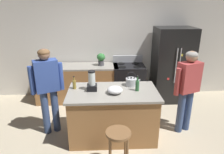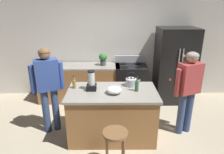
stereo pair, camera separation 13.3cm
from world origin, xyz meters
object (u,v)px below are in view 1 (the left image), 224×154
object	(u,v)px
blender_appliance	(92,82)
tea_kettle	(131,82)
kitchen_island	(113,114)
potted_plant	(101,59)
person_by_sink_right	(188,85)
mixing_bowl	(115,90)
refrigerator	(172,65)
stove_range	(128,82)
bottle_olive_oil	(137,85)
person_by_island_left	(47,84)
bottle_vinegar	(74,84)
bar_stool	(118,141)

from	to	relation	value
blender_appliance	tea_kettle	world-z (taller)	blender_appliance
kitchen_island	potted_plant	xyz separation A→B (m)	(-0.21, 1.55, 0.63)
kitchen_island	person_by_sink_right	xyz separation A→B (m)	(1.37, 0.11, 0.50)
mixing_bowl	refrigerator	bearing A→B (deg)	46.49
stove_range	tea_kettle	world-z (taller)	tea_kettle
kitchen_island	stove_range	bearing A→B (deg)	72.76
person_by_sink_right	bottle_olive_oil	xyz separation A→B (m)	(-0.94, -0.12, 0.06)
stove_range	person_by_island_left	bearing A→B (deg)	-140.79
bottle_vinegar	bottle_olive_oil	bearing A→B (deg)	-7.17
person_by_sink_right	bottle_vinegar	world-z (taller)	person_by_sink_right
kitchen_island	mixing_bowl	world-z (taller)	mixing_bowl
blender_appliance	bar_stool	bearing A→B (deg)	-66.01
stove_range	refrigerator	bearing A→B (deg)	-1.33
kitchen_island	mixing_bowl	size ratio (longest dim) A/B	5.97
bar_stool	mixing_bowl	xyz separation A→B (m)	(-0.00, 0.74, 0.46)
person_by_island_left	blender_appliance	distance (m)	0.82
person_by_island_left	bottle_vinegar	world-z (taller)	person_by_island_left
person_by_sink_right	bottle_olive_oil	bearing A→B (deg)	-172.85
refrigerator	blender_appliance	xyz separation A→B (m)	(-1.90, -1.44, 0.15)
stove_range	tea_kettle	size ratio (longest dim) A/B	3.96
person_by_sink_right	tea_kettle	bearing A→B (deg)	173.21
potted_plant	person_by_sink_right	bearing A→B (deg)	-42.38
tea_kettle	person_by_island_left	bearing A→B (deg)	-178.34
mixing_bowl	tea_kettle	distance (m)	0.45
bottle_vinegar	bottle_olive_oil	distance (m)	1.11
person_by_island_left	bottle_olive_oil	xyz separation A→B (m)	(1.58, -0.20, 0.03)
person_by_island_left	mixing_bowl	bearing A→B (deg)	-13.09
stove_range	mixing_bowl	distance (m)	1.74
bottle_vinegar	tea_kettle	world-z (taller)	tea_kettle
person_by_sink_right	bottle_vinegar	size ratio (longest dim) A/B	6.69
potted_plant	bottle_olive_oil	bearing A→B (deg)	-67.90
kitchen_island	person_by_sink_right	bearing A→B (deg)	4.76
bar_stool	blender_appliance	distance (m)	1.12
refrigerator	tea_kettle	bearing A→B (deg)	-133.18
refrigerator	stove_range	distance (m)	1.15
blender_appliance	refrigerator	bearing A→B (deg)	37.24
person_by_island_left	tea_kettle	world-z (taller)	person_by_island_left
refrigerator	person_by_sink_right	xyz separation A→B (m)	(-0.17, -1.39, 0.05)
bottle_olive_oil	tea_kettle	bearing A→B (deg)	106.97
refrigerator	person_by_island_left	distance (m)	3.00
mixing_bowl	tea_kettle	bearing A→B (deg)	45.20
kitchen_island	tea_kettle	size ratio (longest dim) A/B	5.67
tea_kettle	bar_stool	bearing A→B (deg)	-106.42
kitchen_island	blender_appliance	distance (m)	0.70
bottle_olive_oil	blender_appliance	bearing A→B (deg)	175.44
refrigerator	bottle_olive_oil	world-z (taller)	refrigerator
stove_range	mixing_bowl	world-z (taller)	stove_range
person_by_sink_right	blender_appliance	xyz separation A→B (m)	(-1.72, -0.06, 0.11)
kitchen_island	stove_range	xyz separation A→B (m)	(0.47, 1.52, 0.01)
tea_kettle	potted_plant	bearing A→B (deg)	113.00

